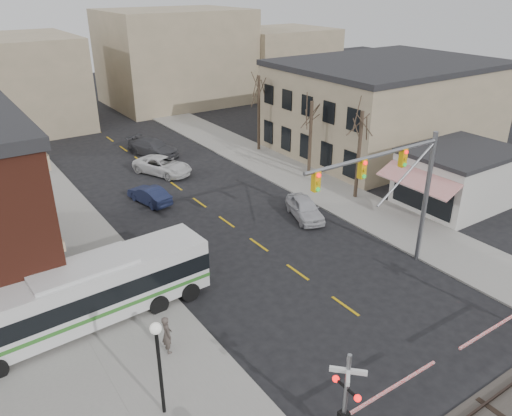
{
  "coord_description": "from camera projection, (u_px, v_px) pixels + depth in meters",
  "views": [
    {
      "loc": [
        -15.96,
        -13.16,
        15.6
      ],
      "look_at": [
        -1.23,
        8.51,
        3.5
      ],
      "focal_mm": 35.0,
      "sensor_mm": 36.0,
      "label": 1
    }
  ],
  "objects": [
    {
      "name": "ground",
      "position": [
        373.0,
        326.0,
        24.57
      ],
      "size": [
        160.0,
        160.0,
        0.0
      ],
      "primitive_type": "plane",
      "color": "black",
      "rests_on": "ground"
    },
    {
      "name": "sidewalk_west",
      "position": [
        65.0,
        224.0,
        34.71
      ],
      "size": [
        5.0,
        60.0,
        0.12
      ],
      "primitive_type": "cube",
      "color": "gray",
      "rests_on": "ground"
    },
    {
      "name": "sidewalk_east",
      "position": [
        283.0,
        170.0,
        44.41
      ],
      "size": [
        5.0,
        60.0,
        0.12
      ],
      "primitive_type": "cube",
      "color": "gray",
      "rests_on": "ground"
    },
    {
      "name": "tan_building",
      "position": [
        385.0,
        105.0,
        49.03
      ],
      "size": [
        20.3,
        15.3,
        8.5
      ],
      "color": "gray",
      "rests_on": "ground"
    },
    {
      "name": "awning_shop",
      "position": [
        458.0,
        177.0,
        37.07
      ],
      "size": [
        9.74,
        6.2,
        4.3
      ],
      "color": "beige",
      "rests_on": "ground"
    },
    {
      "name": "tree_east_a",
      "position": [
        359.0,
        155.0,
        37.47
      ],
      "size": [
        0.28,
        0.28,
        6.75
      ],
      "color": "#382B21",
      "rests_on": "sidewalk_east"
    },
    {
      "name": "tree_east_b",
      "position": [
        310.0,
        138.0,
        42.22
      ],
      "size": [
        0.28,
        0.28,
        6.3
      ],
      "color": "#382B21",
      "rests_on": "sidewalk_east"
    },
    {
      "name": "tree_east_c",
      "position": [
        259.0,
        113.0,
        48.14
      ],
      "size": [
        0.28,
        0.28,
        7.2
      ],
      "color": "#382B21",
      "rests_on": "sidewalk_east"
    },
    {
      "name": "transit_bus",
      "position": [
        87.0,
        293.0,
        24.06
      ],
      "size": [
        12.44,
        3.38,
        3.17
      ],
      "color": "silver",
      "rests_on": "ground"
    },
    {
      "name": "traffic_signal_mast",
      "position": [
        398.0,
        181.0,
        26.76
      ],
      "size": [
        9.36,
        0.3,
        8.0
      ],
      "color": "gray",
      "rests_on": "ground"
    },
    {
      "name": "rr_crossing_west",
      "position": [
        354.0,
        395.0,
        17.95
      ],
      "size": [
        5.6,
        1.36,
        4.0
      ],
      "color": "gray",
      "rests_on": "ground"
    },
    {
      "name": "street_lamp",
      "position": [
        158.0,
        350.0,
        18.31
      ],
      "size": [
        0.44,
        0.44,
        4.27
      ],
      "color": "black",
      "rests_on": "sidewalk_west"
    },
    {
      "name": "car_a",
      "position": [
        305.0,
        208.0,
        35.43
      ],
      "size": [
        3.04,
        4.66,
        1.48
      ],
      "primitive_type": "imported",
      "rotation": [
        0.0,
        0.0,
        -0.33
      ],
      "color": "silver",
      "rests_on": "ground"
    },
    {
      "name": "car_b",
      "position": [
        149.0,
        195.0,
        37.77
      ],
      "size": [
        2.21,
        4.26,
        1.34
      ],
      "primitive_type": "imported",
      "rotation": [
        0.0,
        0.0,
        3.35
      ],
      "color": "#181E3C",
      "rests_on": "ground"
    },
    {
      "name": "car_c",
      "position": [
        163.0,
        166.0,
        43.42
      ],
      "size": [
        4.5,
        5.93,
        1.5
      ],
      "primitive_type": "imported",
      "rotation": [
        0.0,
        0.0,
        0.43
      ],
      "color": "silver",
      "rests_on": "ground"
    },
    {
      "name": "car_d",
      "position": [
        153.0,
        147.0,
        48.0
      ],
      "size": [
        4.13,
        5.88,
        1.58
      ],
      "primitive_type": "imported",
      "rotation": [
        0.0,
        0.0,
        0.39
      ],
      "color": "#3C3C41",
      "rests_on": "ground"
    },
    {
      "name": "pedestrian_near",
      "position": [
        167.0,
        334.0,
        22.38
      ],
      "size": [
        0.52,
        0.73,
        1.88
      ],
      "primitive_type": "imported",
      "rotation": [
        0.0,
        0.0,
        1.46
      ],
      "color": "#4E443E",
      "rests_on": "sidewalk_west"
    },
    {
      "name": "pedestrian_far",
      "position": [
        100.0,
        308.0,
        24.23
      ],
      "size": [
        1.1,
        1.06,
        1.78
      ],
      "primitive_type": "imported",
      "rotation": [
        0.0,
        0.0,
        0.67
      ],
      "color": "#2F3953",
      "rests_on": "sidewalk_west"
    }
  ]
}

